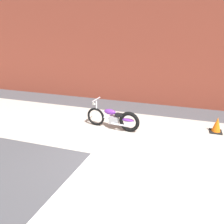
% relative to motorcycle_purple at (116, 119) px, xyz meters
% --- Properties ---
extents(ground_plane, '(80.00, 80.00, 0.00)m').
position_rel_motorcycle_purple_xyz_m(ground_plane, '(0.50, -1.79, -0.40)').
color(ground_plane, '#47474C').
extents(sidewalk_slab, '(36.00, 3.50, 0.01)m').
position_rel_motorcycle_purple_xyz_m(sidewalk_slab, '(0.50, -0.04, -0.40)').
color(sidewalk_slab, '#B2ADA3').
rests_on(sidewalk_slab, ground).
extents(brick_building_wall, '(36.00, 0.50, 5.26)m').
position_rel_motorcycle_purple_xyz_m(brick_building_wall, '(0.50, 3.41, 2.23)').
color(brick_building_wall, brown).
rests_on(brick_building_wall, ground).
extents(motorcycle_purple, '(2.00, 0.60, 1.03)m').
position_rel_motorcycle_purple_xyz_m(motorcycle_purple, '(0.00, 0.00, 0.00)').
color(motorcycle_purple, black).
rests_on(motorcycle_purple, ground).
extents(traffic_cone, '(0.40, 0.40, 0.55)m').
position_rel_motorcycle_purple_xyz_m(traffic_cone, '(3.37, 0.81, -0.15)').
color(traffic_cone, orange).
rests_on(traffic_cone, ground).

